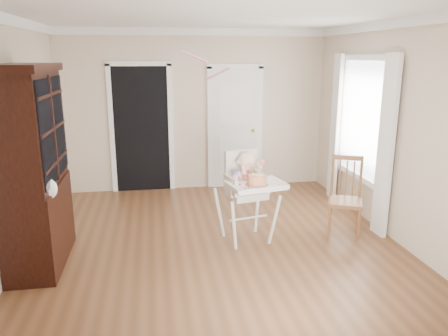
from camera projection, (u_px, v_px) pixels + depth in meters
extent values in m
plane|color=brown|center=(216.00, 245.00, 5.37)|extent=(5.00, 5.00, 0.00)
plane|color=white|center=(215.00, 14.00, 4.70)|extent=(5.00, 5.00, 0.00)
plane|color=beige|center=(194.00, 111.00, 7.42)|extent=(4.50, 0.00, 4.50)
plane|color=beige|center=(8.00, 144.00, 4.68)|extent=(0.00, 5.00, 5.00)
plane|color=beige|center=(396.00, 132.00, 5.39)|extent=(0.00, 5.00, 5.00)
cube|color=black|center=(142.00, 130.00, 7.34)|extent=(0.90, 0.03, 2.10)
cube|color=white|center=(112.00, 131.00, 7.26)|extent=(0.08, 0.05, 2.18)
cube|color=white|center=(171.00, 129.00, 7.41)|extent=(0.08, 0.05, 2.18)
cube|color=white|center=(138.00, 64.00, 7.06)|extent=(1.06, 0.05, 0.08)
cube|color=white|center=(235.00, 129.00, 7.59)|extent=(0.80, 0.05, 2.05)
cube|color=white|center=(210.00, 130.00, 7.52)|extent=(0.08, 0.05, 2.13)
cube|color=white|center=(260.00, 128.00, 7.66)|extent=(0.08, 0.05, 2.13)
sphere|color=gold|center=(253.00, 130.00, 7.61)|extent=(0.06, 0.06, 0.06)
cube|color=white|center=(364.00, 119.00, 6.13)|extent=(0.02, 1.20, 1.60)
cube|color=white|center=(368.00, 57.00, 5.92)|extent=(0.06, 1.36, 0.08)
cube|color=white|center=(386.00, 148.00, 5.44)|extent=(0.08, 0.28, 2.30)
cube|color=white|center=(335.00, 128.00, 6.93)|extent=(0.08, 0.28, 2.30)
cylinder|color=white|center=(234.00, 227.00, 5.15)|extent=(0.12, 0.16, 0.67)
cylinder|color=white|center=(274.00, 221.00, 5.33)|extent=(0.16, 0.12, 0.67)
cylinder|color=white|center=(219.00, 213.00, 5.59)|extent=(0.16, 0.12, 0.67)
cylinder|color=white|center=(257.00, 208.00, 5.78)|extent=(0.12, 0.16, 0.67)
cylinder|color=white|center=(248.00, 218.00, 5.41)|extent=(0.51, 0.13, 0.03)
cube|color=silver|center=(247.00, 194.00, 5.38)|extent=(0.50, 0.48, 0.09)
cube|color=silver|center=(231.00, 185.00, 5.28)|extent=(0.12, 0.38, 0.20)
cube|color=silver|center=(262.00, 181.00, 5.42)|extent=(0.12, 0.38, 0.20)
cube|color=silver|center=(241.00, 169.00, 5.49)|extent=(0.43, 0.15, 0.49)
cube|color=white|center=(256.00, 186.00, 5.10)|extent=(0.70, 0.56, 0.03)
cube|color=white|center=(264.00, 189.00, 4.90)|extent=(0.62, 0.16, 0.04)
ellipsoid|color=beige|center=(246.00, 180.00, 5.37)|extent=(0.27, 0.24, 0.30)
sphere|color=beige|center=(246.00, 161.00, 5.31)|extent=(0.24, 0.24, 0.21)
sphere|color=red|center=(248.00, 177.00, 5.30)|extent=(0.15, 0.15, 0.15)
sphere|color=red|center=(247.00, 167.00, 5.23)|extent=(0.08, 0.08, 0.08)
sphere|color=red|center=(262.00, 162.00, 5.29)|extent=(0.07, 0.07, 0.07)
cylinder|color=silver|center=(257.00, 185.00, 5.08)|extent=(0.27, 0.27, 0.01)
cylinder|color=red|center=(257.00, 180.00, 5.07)|extent=(0.21, 0.21, 0.11)
cylinder|color=#F2E08C|center=(260.00, 176.00, 5.04)|extent=(0.09, 0.09, 0.02)
cylinder|color=pink|center=(235.00, 178.00, 5.17)|extent=(0.06, 0.06, 0.10)
cylinder|color=#735CA2|center=(235.00, 173.00, 5.15)|extent=(0.07, 0.07, 0.03)
cone|color=#735CA2|center=(235.00, 171.00, 5.15)|extent=(0.02, 0.02, 0.04)
cube|color=black|center=(40.00, 224.00, 4.83)|extent=(0.51, 1.21, 0.91)
cube|color=black|center=(29.00, 129.00, 4.56)|extent=(0.47, 1.21, 1.21)
cube|color=black|center=(47.00, 134.00, 4.31)|extent=(0.02, 0.53, 1.06)
cube|color=black|center=(59.00, 124.00, 4.89)|extent=(0.02, 0.53, 1.06)
cube|color=black|center=(22.00, 68.00, 4.40)|extent=(0.55, 1.30, 0.08)
ellipsoid|color=white|center=(47.00, 189.00, 4.39)|extent=(0.20, 0.16, 0.22)
cube|color=brown|center=(345.00, 202.00, 5.59)|extent=(0.55, 0.55, 0.05)
cylinder|color=brown|center=(329.00, 222.00, 5.52)|extent=(0.04, 0.04, 0.44)
cylinder|color=brown|center=(358.00, 225.00, 5.43)|extent=(0.04, 0.04, 0.44)
cylinder|color=brown|center=(330.00, 212.00, 5.86)|extent=(0.04, 0.04, 0.44)
cylinder|color=brown|center=(358.00, 215.00, 5.77)|extent=(0.04, 0.04, 0.44)
cylinder|color=brown|center=(333.00, 176.00, 5.74)|extent=(0.04, 0.04, 0.57)
cylinder|color=brown|center=(361.00, 178.00, 5.65)|extent=(0.04, 0.04, 0.57)
cube|color=brown|center=(348.00, 158.00, 5.63)|extent=(0.36, 0.19, 0.06)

